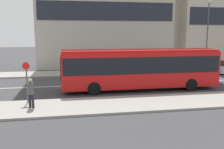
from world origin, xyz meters
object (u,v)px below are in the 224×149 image
object	(u,v)px
city_bus	(140,67)
street_lamp	(208,29)
parked_car_0	(190,69)
bus_stop_sign	(27,78)
pedestrian_near_stop	(31,91)

from	to	relation	value
city_bus	street_lamp	size ratio (longest dim) A/B	1.53
parked_car_0	street_lamp	xyz separation A→B (m)	(2.86, 1.89, 4.22)
city_bus	bus_stop_sign	world-z (taller)	city_bus
street_lamp	parked_car_0	bearing A→B (deg)	-146.54
parked_car_0	street_lamp	world-z (taller)	street_lamp
parked_car_0	bus_stop_sign	world-z (taller)	bus_stop_sign
city_bus	pedestrian_near_stop	distance (m)	8.63
city_bus	bus_stop_sign	bearing A→B (deg)	-165.96
parked_car_0	bus_stop_sign	distance (m)	17.52
parked_car_0	pedestrian_near_stop	size ratio (longest dim) A/B	2.39
pedestrian_near_stop	bus_stop_sign	xyz separation A→B (m)	(-0.40, 1.35, 0.51)
parked_car_0	city_bus	bearing A→B (deg)	-141.20
city_bus	pedestrian_near_stop	size ratio (longest dim) A/B	7.01
city_bus	street_lamp	distance (m)	13.12
city_bus	bus_stop_sign	size ratio (longest dim) A/B	4.76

